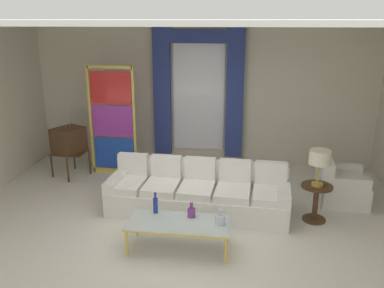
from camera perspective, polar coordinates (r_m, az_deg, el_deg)
ground_plane at (r=6.36m, az=-1.69°, el=-11.47°), size 16.00×16.00×0.00m
wall_rear at (r=8.75m, az=1.53°, el=6.98°), size 8.00×0.12×3.00m
ceiling_slab at (r=6.37m, az=-0.70°, el=16.94°), size 8.00×7.60×0.04m
curtained_window at (r=8.56m, az=0.88°, el=8.39°), size 2.00×0.17×2.70m
couch_white_long at (r=6.72m, az=0.91°, el=-6.89°), size 2.96×1.05×0.86m
coffee_table at (r=5.62m, az=-1.88°, el=-11.18°), size 1.40×0.62×0.41m
bottle_blue_decanter at (r=5.81m, az=-5.16°, el=-8.48°), size 0.07×0.07×0.32m
bottle_crystal_tall at (r=5.53m, az=3.97°, el=-10.42°), size 0.13×0.13×0.23m
bottle_amber_squat at (r=5.70m, az=-0.07°, el=-9.52°), size 0.11×0.11×0.22m
vintage_tv at (r=8.41m, az=-16.94°, el=0.40°), size 0.72×0.75×1.35m
armchair_white at (r=7.47m, az=19.87°, el=-5.58°), size 0.84×0.84×0.80m
stained_glass_divider at (r=8.24m, az=-11.10°, el=2.88°), size 0.95×0.05×2.20m
peacock_figurine at (r=8.08m, az=-8.76°, el=-3.51°), size 0.44×0.60×0.50m
round_side_table at (r=6.65m, az=17.02°, el=-7.49°), size 0.48×0.48×0.59m
table_lamp_brass at (r=6.41m, az=17.54°, el=-2.01°), size 0.32×0.32×0.57m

